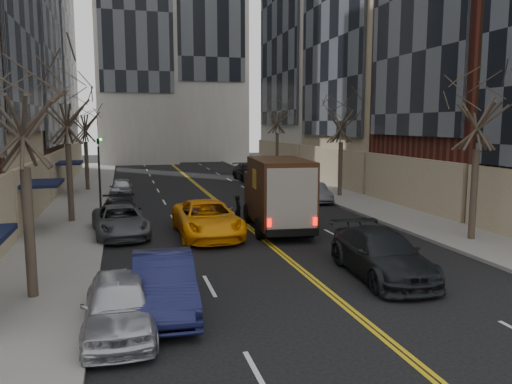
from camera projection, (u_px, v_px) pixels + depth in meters
sidewalk_left at (79, 202)px, 32.98m from camera, size 4.00×66.00×0.15m
sidewalk_right at (331, 192)px, 37.58m from camera, size 4.00×66.00×0.15m
streetwall_right at (390, 7)px, 42.39m from camera, size 12.26×49.00×34.00m
tree_lf_near at (20, 88)px, 14.00m from camera, size 3.20×3.20×8.41m
tree_lf_mid at (66, 97)px, 25.44m from camera, size 3.20×3.20×8.91m
tree_lf_far at (84, 113)px, 37.96m from camera, size 3.20×3.20×8.12m
tree_rt_near at (480, 95)px, 21.35m from camera, size 3.20×3.20×8.71m
tree_rt_mid at (342, 110)px, 34.78m from camera, size 3.20×3.20×8.32m
tree_rt_far at (277, 108)px, 49.06m from camera, size 3.20×3.20×9.11m
traffic_signal at (99, 167)px, 28.22m from camera, size 0.29×0.26×4.70m
ups_truck at (278, 194)px, 24.46m from camera, size 3.14×6.70×3.56m
observer_sedan at (382, 254)px, 17.12m from camera, size 2.58×5.60×1.58m
taxi at (207, 219)px, 23.24m from camera, size 2.81×5.97×1.65m
pedestrian at (238, 210)px, 26.03m from camera, size 0.43×0.60×1.52m
parked_lf_a at (119, 305)px, 12.49m from camera, size 1.75×4.34×1.48m
parked_lf_b at (163, 283)px, 13.95m from camera, size 1.86×4.89×1.59m
parked_lf_c at (120, 221)px, 23.32m from camera, size 2.85×5.29×1.41m
parked_lf_d at (120, 213)px, 25.30m from camera, size 2.18×4.99×1.43m
parked_lf_e at (121, 188)px, 35.64m from camera, size 1.73×3.98×1.34m
parked_rt_a at (315, 193)px, 33.44m from camera, size 1.53×3.92×1.27m
parked_rt_b at (298, 186)px, 36.62m from camera, size 2.58×5.00×1.35m
parked_rt_c at (248, 172)px, 46.11m from camera, size 2.24×5.29×1.52m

